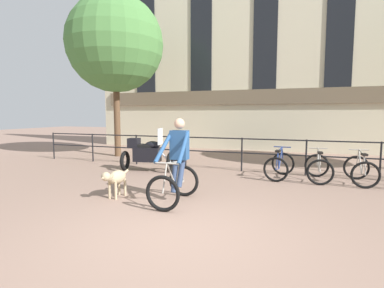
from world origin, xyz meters
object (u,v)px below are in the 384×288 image
Objects in this scene: dog at (115,178)px; parked_bicycle_near_lamp at (280,165)px; cyclist_with_bike at (176,165)px; parked_bicycle_mid_left at (318,168)px; parked_bicycle_mid_right at (361,170)px; parked_motorcycle at (147,153)px.

parked_bicycle_near_lamp is (3.16, 3.23, -0.07)m from dog.
parked_bicycle_mid_left is at bearing 45.96° from cyclist_with_bike.
parked_bicycle_mid_left is 1.00× the size of parked_bicycle_mid_right.
parked_bicycle_mid_right is (1.00, -0.00, 0.00)m from parked_bicycle_mid_left.
parked_motorcycle is 1.49× the size of parked_bicycle_mid_right.
parked_bicycle_near_lamp is 1.04× the size of parked_bicycle_mid_right.
parked_bicycle_mid_right is at bearing 36.36° from dog.
parked_bicycle_mid_right is at bearing 178.18° from parked_bicycle_mid_left.
cyclist_with_bike is at bearing 45.20° from parked_bicycle_mid_left.
parked_bicycle_mid_right is at bearing 37.35° from cyclist_with_bike.
dog is 3.00m from parked_motorcycle.
cyclist_with_bike is 4.17m from parked_bicycle_mid_left.
cyclist_with_bike is 3.44m from parked_motorcycle.
cyclist_with_bike is at bearing 65.60° from parked_bicycle_near_lamp.
parked_bicycle_near_lamp is 2.00m from parked_bicycle_mid_right.
dog is 0.75× the size of parked_bicycle_near_lamp.
parked_motorcycle reaches higher than parked_bicycle_near_lamp.
dog is at bearing 30.25° from parked_bicycle_mid_right.
parked_bicycle_near_lamp is at bearing -1.82° from parked_bicycle_mid_right.
parked_bicycle_mid_left and parked_bicycle_mid_right have the same top height.
parked_bicycle_mid_left is (2.83, 3.04, -0.41)m from cyclist_with_bike.
dog is at bearing 52.31° from parked_bicycle_near_lamp.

